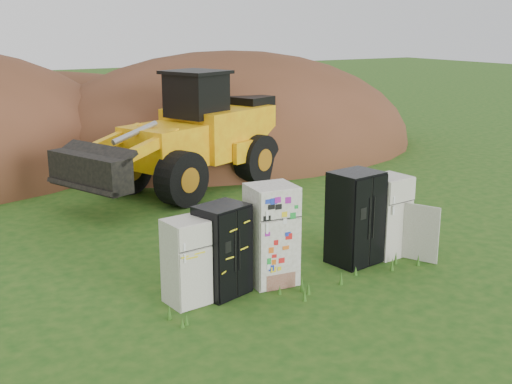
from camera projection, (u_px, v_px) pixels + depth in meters
ground at (296, 276)px, 12.63m from camera, size 120.00×120.00×0.00m
fridge_leftmost at (186, 262)px, 11.24m from camera, size 0.75×0.72×1.54m
fridge_black_side at (222, 250)px, 11.61m from camera, size 1.04×0.92×1.69m
fridge_sticker at (271, 234)px, 12.10m from camera, size 0.94×0.88×1.92m
fridge_black_right at (355, 218)px, 13.12m from camera, size 1.07×0.93×1.93m
fridge_open_door at (387, 216)px, 13.59m from camera, size 0.85×0.80×1.73m
wheel_loader at (176, 134)px, 18.44m from camera, size 7.77×5.35×3.48m
dirt_mound_right at (229, 148)px, 25.48m from camera, size 15.79×11.58×7.61m
dirt_mound_back at (41, 137)px, 27.92m from camera, size 15.47×10.31×5.61m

